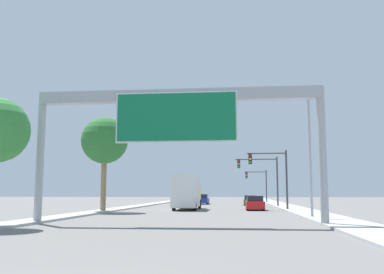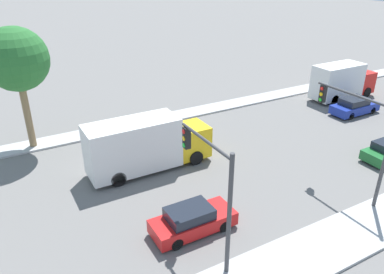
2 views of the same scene
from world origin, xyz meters
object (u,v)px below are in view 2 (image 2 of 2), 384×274
at_px(traffic_light_mid_block, 362,128).
at_px(truck_box_primary, 342,81).
at_px(car_near_left, 192,220).
at_px(traffic_light_near_intersection, 213,182).
at_px(truck_box_secondary, 145,145).
at_px(palm_tree_background, 16,60).
at_px(car_mid_center, 355,106).

bearing_deg(traffic_light_mid_block, truck_box_primary, 132.91).
distance_m(car_near_left, traffic_light_near_intersection, 3.93).
height_order(truck_box_secondary, traffic_light_near_intersection, traffic_light_near_intersection).
xyz_separation_m(truck_box_secondary, traffic_light_mid_block, (8.55, 9.53, 2.45)).
height_order(car_near_left, traffic_light_near_intersection, traffic_light_near_intersection).
bearing_deg(truck_box_primary, palm_tree_background, -97.17).
relative_size(traffic_light_near_intersection, traffic_light_mid_block, 0.98).
xyz_separation_m(traffic_light_near_intersection, palm_tree_background, (-16.06, -5.59, 2.49)).
bearing_deg(truck_box_primary, car_near_left, -65.35).
bearing_deg(car_mid_center, truck_box_primary, 148.44).
xyz_separation_m(car_mid_center, traffic_light_mid_block, (8.55, -10.81, 3.55)).
relative_size(car_mid_center, truck_box_primary, 0.65).
xyz_separation_m(traffic_light_mid_block, palm_tree_background, (-15.64, -15.59, 2.31)).
xyz_separation_m(car_mid_center, truck_box_secondary, (0.00, -20.34, 1.10)).
height_order(car_mid_center, truck_box_primary, truck_box_primary).
bearing_deg(truck_box_primary, car_mid_center, -31.56).
distance_m(car_near_left, traffic_light_mid_block, 10.66).
xyz_separation_m(car_near_left, traffic_light_mid_block, (1.55, 9.92, 3.58)).
bearing_deg(traffic_light_mid_block, truck_box_secondary, -131.92).
distance_m(car_mid_center, truck_box_secondary, 20.37).
xyz_separation_m(truck_box_secondary, traffic_light_near_intersection, (8.97, -0.47, 2.27)).
height_order(car_near_left, truck_box_primary, truck_box_primary).
distance_m(truck_box_primary, truck_box_secondary, 22.76).
xyz_separation_m(car_near_left, palm_tree_background, (-14.09, -5.67, 5.89)).
relative_size(car_near_left, traffic_light_near_intersection, 0.72).
bearing_deg(car_mid_center, palm_tree_background, -105.03).
bearing_deg(traffic_light_near_intersection, traffic_light_mid_block, 92.39).
distance_m(truck_box_secondary, traffic_light_mid_block, 13.03).
bearing_deg(car_near_left, truck_box_secondary, 176.79).
bearing_deg(truck_box_secondary, traffic_light_mid_block, 48.08).
relative_size(car_near_left, traffic_light_mid_block, 0.70).
relative_size(car_mid_center, car_near_left, 1.05).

